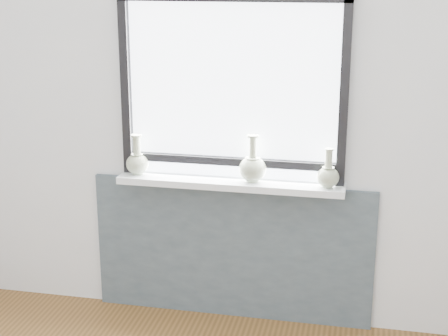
% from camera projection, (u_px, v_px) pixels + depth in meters
% --- Properties ---
extents(back_wall, '(3.60, 0.02, 2.60)m').
position_uv_depth(back_wall, '(233.00, 109.00, 3.93)').
color(back_wall, silver).
rests_on(back_wall, ground).
extents(apron_panel, '(1.70, 0.03, 0.86)m').
position_uv_depth(apron_panel, '(232.00, 251.00, 4.15)').
color(apron_panel, '#4C5963').
rests_on(apron_panel, ground).
extents(windowsill, '(1.32, 0.18, 0.04)m').
position_uv_depth(windowsill, '(230.00, 183.00, 3.96)').
color(windowsill, white).
rests_on(windowsill, apron_panel).
extents(window, '(1.30, 0.06, 1.05)m').
position_uv_depth(window, '(232.00, 85.00, 3.86)').
color(window, black).
rests_on(window, windowsill).
extents(vase_a, '(0.13, 0.13, 0.24)m').
position_uv_depth(vase_a, '(137.00, 162.00, 4.05)').
color(vase_a, '#AFBB99').
rests_on(vase_a, windowsill).
extents(vase_b, '(0.16, 0.16, 0.27)m').
position_uv_depth(vase_b, '(253.00, 167.00, 3.91)').
color(vase_b, '#AFBB99').
rests_on(vase_b, windowsill).
extents(vase_c, '(0.13, 0.13, 0.22)m').
position_uv_depth(vase_c, '(328.00, 175.00, 3.81)').
color(vase_c, '#AFBB99').
rests_on(vase_c, windowsill).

